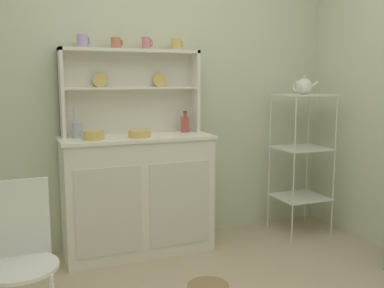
# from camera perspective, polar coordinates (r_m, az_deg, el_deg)

# --- Properties ---
(wall_back) EXTENTS (3.84, 0.05, 2.50)m
(wall_back) POSITION_cam_1_polar(r_m,az_deg,el_deg) (3.58, -5.17, 7.08)
(wall_back) COLOR beige
(wall_back) RESTS_ON ground
(hutch_cabinet) EXTENTS (1.15, 0.45, 0.91)m
(hutch_cabinet) POSITION_cam_1_polar(r_m,az_deg,el_deg) (3.39, -7.12, -6.43)
(hutch_cabinet) COLOR white
(hutch_cabinet) RESTS_ON ground
(hutch_shelf_unit) EXTENTS (1.07, 0.18, 0.65)m
(hutch_shelf_unit) POSITION_cam_1_polar(r_m,az_deg,el_deg) (3.43, -8.09, 7.74)
(hutch_shelf_unit) COLOR silver
(hutch_shelf_unit) RESTS_ON hutch_cabinet
(bakers_rack) EXTENTS (0.43, 0.39, 1.21)m
(bakers_rack) POSITION_cam_1_polar(r_m,az_deg,el_deg) (3.86, 14.24, -0.31)
(bakers_rack) COLOR silver
(bakers_rack) RESTS_ON ground
(wire_chair) EXTENTS (0.36, 0.36, 0.85)m
(wire_chair) POSITION_cam_1_polar(r_m,az_deg,el_deg) (2.33, -21.78, -12.81)
(wire_chair) COLOR white
(wire_chair) RESTS_ON ground
(cup_lilac_0) EXTENTS (0.09, 0.08, 0.09)m
(cup_lilac_0) POSITION_cam_1_polar(r_m,az_deg,el_deg) (3.33, -14.21, 12.99)
(cup_lilac_0) COLOR #B79ECC
(cup_lilac_0) RESTS_ON hutch_shelf_unit
(cup_terracotta_1) EXTENTS (0.09, 0.07, 0.08)m
(cup_terracotta_1) POSITION_cam_1_polar(r_m,az_deg,el_deg) (3.38, -9.97, 12.95)
(cup_terracotta_1) COLOR #C67556
(cup_terracotta_1) RESTS_ON hutch_shelf_unit
(cup_rose_2) EXTENTS (0.08, 0.07, 0.09)m
(cup_rose_2) POSITION_cam_1_polar(r_m,az_deg,el_deg) (3.43, -6.01, 13.04)
(cup_rose_2) COLOR #D17A84
(cup_rose_2) RESTS_ON hutch_shelf_unit
(cup_gold_3) EXTENTS (0.10, 0.08, 0.09)m
(cup_gold_3) POSITION_cam_1_polar(r_m,az_deg,el_deg) (3.51, -2.06, 12.96)
(cup_gold_3) COLOR #DBB760
(cup_gold_3) RESTS_ON hutch_shelf_unit
(bowl_mixing_large) EXTENTS (0.15, 0.15, 0.06)m
(bowl_mixing_large) POSITION_cam_1_polar(r_m,az_deg,el_deg) (3.16, -12.82, 1.13)
(bowl_mixing_large) COLOR #DBB760
(bowl_mixing_large) RESTS_ON hutch_cabinet
(bowl_floral_medium) EXTENTS (0.16, 0.16, 0.05)m
(bowl_floral_medium) POSITION_cam_1_polar(r_m,az_deg,el_deg) (3.23, -6.94, 1.35)
(bowl_floral_medium) COLOR #DBB760
(bowl_floral_medium) RESTS_ON hutch_cabinet
(jam_bottle) EXTENTS (0.06, 0.06, 0.17)m
(jam_bottle) POSITION_cam_1_polar(r_m,az_deg,el_deg) (3.51, -0.92, 2.67)
(jam_bottle) COLOR #B74C47
(jam_bottle) RESTS_ON hutch_cabinet
(utensil_jar) EXTENTS (0.08, 0.08, 0.24)m
(utensil_jar) POSITION_cam_1_polar(r_m,az_deg,el_deg) (3.29, -14.80, 1.84)
(utensil_jar) COLOR #B2B7C6
(utensil_jar) RESTS_ON hutch_cabinet
(porcelain_teapot) EXTENTS (0.23, 0.14, 0.16)m
(porcelain_teapot) POSITION_cam_1_polar(r_m,az_deg,el_deg) (3.82, 14.51, 7.37)
(porcelain_teapot) COLOR white
(porcelain_teapot) RESTS_ON bakers_rack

